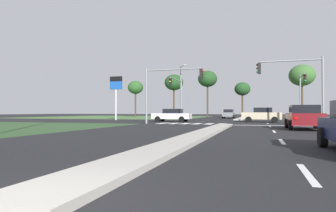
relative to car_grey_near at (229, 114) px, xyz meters
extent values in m
plane|color=black|center=(2.30, -18.44, -0.79)|extent=(200.00, 200.00, 0.00)
cube|color=#476B38|center=(-23.20, 6.06, -0.79)|extent=(35.00, 35.00, 0.01)
cube|color=#ADA89E|center=(2.30, -37.44, -0.72)|extent=(1.20, 22.00, 0.14)
cube|color=#ADA89E|center=(2.30, 6.56, -0.72)|extent=(1.20, 36.00, 0.14)
cube|color=silver|center=(5.80, -45.03, -0.78)|extent=(0.14, 2.00, 0.01)
cube|color=silver|center=(5.80, -39.03, -0.78)|extent=(0.14, 2.00, 0.01)
cube|color=silver|center=(5.80, -33.03, -0.78)|extent=(0.14, 2.00, 0.01)
cube|color=silver|center=(5.80, -27.03, -0.78)|extent=(0.14, 2.00, 0.01)
cube|color=silver|center=(5.80, -21.03, -0.78)|extent=(0.14, 2.00, 0.01)
cube|color=silver|center=(6.10, -25.44, -0.78)|extent=(6.40, 0.50, 0.01)
cube|color=silver|center=(-4.10, -23.64, -0.78)|extent=(0.70, 2.80, 0.01)
cube|color=silver|center=(-2.95, -23.64, -0.78)|extent=(0.70, 2.80, 0.01)
cube|color=silver|center=(-1.80, -23.64, -0.78)|extent=(0.70, 2.80, 0.01)
cube|color=silver|center=(-0.65, -23.64, -0.78)|extent=(0.70, 2.80, 0.01)
cube|color=silver|center=(0.50, -23.64, -0.78)|extent=(0.70, 2.80, 0.01)
cube|color=silver|center=(1.65, -23.64, -0.78)|extent=(0.70, 2.80, 0.01)
cube|color=slate|center=(0.00, -0.03, -0.12)|extent=(1.74, 4.47, 0.70)
cube|color=black|center=(0.00, 0.12, 0.50)|extent=(1.53, 2.06, 0.52)
cube|color=red|center=(0.66, 2.22, -0.05)|extent=(0.20, 0.04, 0.14)
cube|color=red|center=(-0.66, 2.22, -0.05)|extent=(0.20, 0.04, 0.14)
cylinder|color=black|center=(0.87, -1.46, -0.47)|extent=(0.22, 0.64, 0.64)
cylinder|color=black|center=(-0.87, -1.46, -0.47)|extent=(0.22, 0.64, 0.64)
cylinder|color=black|center=(0.87, 1.40, -0.47)|extent=(0.22, 0.64, 0.64)
cylinder|color=black|center=(-0.87, 1.40, -0.47)|extent=(0.22, 0.64, 0.64)
cube|color=silver|center=(-4.64, -18.79, -0.15)|extent=(4.42, 1.74, 0.63)
cube|color=black|center=(-4.49, -18.79, 0.42)|extent=(2.03, 1.54, 0.52)
cube|color=red|center=(-2.41, -19.45, -0.09)|extent=(0.04, 0.20, 0.14)
cube|color=red|center=(-2.41, -18.12, -0.09)|extent=(0.04, 0.20, 0.14)
cylinder|color=black|center=(-6.06, -19.66, -0.47)|extent=(0.64, 0.22, 0.64)
cylinder|color=black|center=(-6.06, -17.91, -0.47)|extent=(0.64, 0.22, 0.64)
cylinder|color=black|center=(-3.23, -19.66, -0.47)|extent=(0.64, 0.22, 0.64)
cylinder|color=black|center=(-3.23, -17.91, -0.47)|extent=(0.64, 0.22, 0.64)
cube|color=maroon|center=(7.75, -30.29, -0.10)|extent=(1.86, 4.23, 0.74)
cube|color=black|center=(7.75, -30.44, 0.53)|extent=(1.63, 1.95, 0.52)
cube|color=red|center=(7.04, -32.43, -0.03)|extent=(0.20, 0.04, 0.14)
cube|color=red|center=(8.45, -32.43, -0.03)|extent=(0.20, 0.04, 0.14)
cylinder|color=black|center=(6.82, -28.94, -0.47)|extent=(0.22, 0.64, 0.64)
cylinder|color=black|center=(8.68, -28.94, -0.47)|extent=(0.22, 0.64, 0.64)
cylinder|color=black|center=(6.82, -31.65, -0.47)|extent=(0.22, 0.64, 0.64)
cylinder|color=black|center=(8.68, -31.65, -0.47)|extent=(0.22, 0.64, 0.64)
cube|color=#BCAD8E|center=(5.22, -17.70, -0.09)|extent=(4.12, 1.74, 0.75)
cube|color=black|center=(5.37, -17.70, 0.54)|extent=(1.89, 1.53, 0.52)
cube|color=red|center=(7.30, -18.36, -0.02)|extent=(0.04, 0.20, 0.14)
cube|color=red|center=(7.30, -17.04, -0.02)|extent=(0.04, 0.20, 0.14)
cylinder|color=black|center=(3.91, -18.56, -0.47)|extent=(0.64, 0.22, 0.64)
cylinder|color=black|center=(3.91, -16.83, -0.47)|extent=(0.64, 0.22, 0.64)
cylinder|color=black|center=(6.54, -18.56, -0.47)|extent=(0.64, 0.22, 0.64)
cylinder|color=black|center=(6.54, -16.83, -0.47)|extent=(0.64, 0.22, 0.64)
cylinder|color=black|center=(6.93, -40.44, -0.47)|extent=(0.22, 0.64, 0.64)
cylinder|color=gray|center=(9.90, -25.04, 2.02)|extent=(0.18, 0.18, 5.63)
cylinder|color=gray|center=(7.46, -25.04, 4.59)|extent=(4.86, 0.12, 0.12)
cube|color=black|center=(5.03, -25.04, 4.06)|extent=(0.26, 0.32, 0.95)
sphere|color=#360503|center=(4.87, -25.04, 4.36)|extent=(0.20, 0.20, 0.20)
sphere|color=#3A2405|center=(4.87, -25.04, 4.06)|extent=(0.20, 0.20, 0.20)
sphere|color=green|center=(4.87, -25.04, 3.76)|extent=(0.20, 0.20, 0.20)
cylinder|color=gray|center=(-5.30, -25.04, 1.88)|extent=(0.18, 0.18, 5.33)
cylinder|color=gray|center=(-2.65, -25.04, 4.29)|extent=(5.31, 0.12, 0.12)
cube|color=black|center=(0.01, -25.04, 3.77)|extent=(0.26, 0.32, 0.95)
sphere|color=red|center=(0.17, -25.04, 4.07)|extent=(0.20, 0.20, 0.20)
sphere|color=#3A2405|center=(0.17, -25.04, 3.77)|extent=(0.20, 0.20, 0.20)
sphere|color=black|center=(0.17, -25.04, 3.47)|extent=(0.20, 0.20, 0.20)
cylinder|color=gray|center=(9.90, -11.84, 2.04)|extent=(0.18, 0.18, 5.66)
cylinder|color=gray|center=(9.90, -13.73, 4.62)|extent=(0.12, 3.77, 0.12)
cube|color=black|center=(9.90, -15.61, 4.09)|extent=(0.32, 0.26, 0.95)
sphere|color=#360503|center=(9.90, -15.77, 4.39)|extent=(0.20, 0.20, 0.20)
sphere|color=#3A2405|center=(9.90, -15.77, 4.09)|extent=(0.20, 0.20, 0.20)
sphere|color=green|center=(9.90, -15.77, 3.79)|extent=(0.20, 0.20, 0.20)
cylinder|color=gray|center=(-5.30, -11.84, 2.01)|extent=(0.18, 0.18, 5.59)
cylinder|color=gray|center=(-5.30, -14.50, 4.55)|extent=(0.12, 5.32, 0.12)
cube|color=black|center=(-5.30, -17.16, 4.03)|extent=(0.32, 0.26, 0.95)
sphere|color=#360503|center=(-5.30, -17.32, 4.33)|extent=(0.20, 0.20, 0.20)
sphere|color=orange|center=(-5.30, -17.32, 4.03)|extent=(0.20, 0.20, 0.20)
sphere|color=black|center=(-5.30, -17.32, 3.73)|extent=(0.20, 0.20, 0.20)
cylinder|color=gray|center=(-6.70, -6.86, 3.37)|extent=(0.20, 0.20, 8.32)
cylinder|color=gray|center=(-6.12, -7.88, 7.43)|extent=(1.26, 2.09, 0.10)
ellipsoid|color=#B2B2A8|center=(-5.53, -8.90, 7.33)|extent=(0.56, 0.28, 0.20)
cylinder|color=silver|center=(-13.94, -14.70, 1.33)|extent=(0.24, 0.24, 4.24)
cube|color=#194CA5|center=(-13.94, -14.70, 4.00)|extent=(1.80, 0.24, 1.10)
cube|color=black|center=(-13.94, -14.70, 4.90)|extent=(1.80, 0.24, 0.70)
cylinder|color=#423323|center=(-20.60, 7.14, 1.97)|extent=(0.34, 0.34, 5.52)
ellipsoid|color=#285123|center=(-20.60, 7.14, 5.64)|extent=(3.34, 3.34, 2.84)
cylinder|color=#423323|center=(-13.01, 11.00, 2.47)|extent=(0.37, 0.37, 6.52)
ellipsoid|color=#1E421E|center=(-13.01, 11.00, 6.87)|extent=(4.15, 4.15, 3.53)
cylinder|color=#423323|center=(-5.25, 9.60, 2.69)|extent=(0.35, 0.35, 6.95)
ellipsoid|color=#1E421E|center=(-5.25, 9.60, 7.26)|extent=(3.99, 3.99, 3.39)
cylinder|color=#423323|center=(1.67, 12.87, 1.76)|extent=(0.36, 0.36, 5.10)
ellipsoid|color=#1E421E|center=(1.67, 12.87, 5.23)|extent=(3.33, 3.33, 2.83)
cylinder|color=#423323|center=(13.12, 11.07, 2.68)|extent=(0.36, 0.36, 6.94)
ellipsoid|color=#38602D|center=(13.12, 11.07, 7.50)|extent=(4.92, 4.92, 4.18)
camera|label=1|loc=(4.95, -50.95, 0.36)|focal=31.08mm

